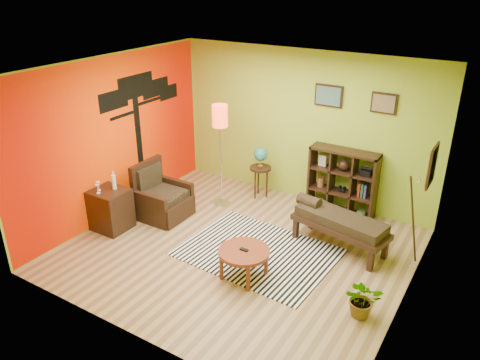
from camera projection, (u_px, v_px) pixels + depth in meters
The scene contains 11 objects.
ground at pixel (239, 250), 7.35m from camera, with size 5.00×5.00×0.00m, color tan.
room_shell at pixel (233, 140), 6.66m from camera, with size 5.04×4.54×2.82m.
zebra_rug at pixel (258, 252), 7.28m from camera, with size 2.28×1.70×0.01m, color white.
coffee_table at pixel (244, 254), 6.55m from camera, with size 0.73×0.73×0.47m.
armchair at pixel (161, 200), 8.27m from camera, with size 0.82×0.82×0.98m.
side_cabinet at pixel (110, 209), 7.84m from camera, with size 0.60×0.54×1.02m.
floor_lamp at pixel (220, 125), 8.16m from camera, with size 0.29×0.29×1.91m.
globe_table at pixel (261, 160), 8.77m from camera, with size 0.41×0.41×1.00m.
cube_shelf at pixel (343, 182), 8.24m from camera, with size 1.20×0.35×1.20m.
bench at pixel (338, 222), 7.26m from camera, with size 1.61×0.84×0.71m.
potted_plant at pixel (362, 302), 5.88m from camera, with size 0.46×0.51×0.40m, color #26661E.
Camera 1 is at (3.29, -5.31, 4.02)m, focal length 35.00 mm.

